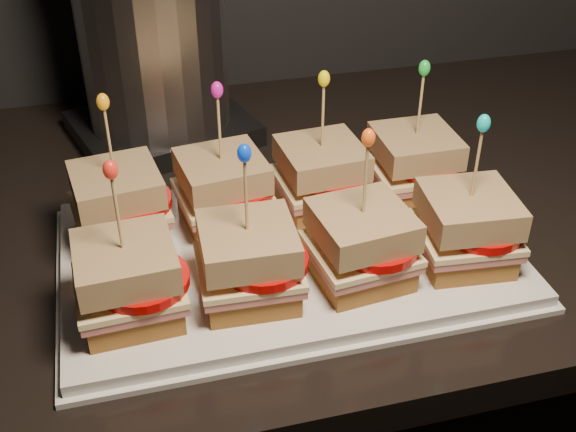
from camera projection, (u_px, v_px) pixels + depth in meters
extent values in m
cube|color=black|center=(381.00, 428.00, 1.14)|extent=(2.53, 0.62, 0.85)
cube|color=black|center=(407.00, 188.00, 0.89)|extent=(2.57, 0.66, 0.04)
cube|color=white|center=(288.00, 253.00, 0.73)|extent=(0.44, 0.28, 0.02)
cube|color=white|center=(288.00, 258.00, 0.74)|extent=(0.46, 0.29, 0.01)
cube|color=#5D3911|center=(122.00, 225.00, 0.74)|extent=(0.09, 0.09, 0.02)
cube|color=#B55D5D|center=(120.00, 212.00, 0.73)|extent=(0.10, 0.10, 0.01)
cube|color=#FFE29F|center=(119.00, 207.00, 0.73)|extent=(0.10, 0.10, 0.01)
cylinder|color=#BE0706|center=(131.00, 202.00, 0.72)|extent=(0.08, 0.08, 0.01)
cube|color=brown|center=(116.00, 185.00, 0.71)|extent=(0.09, 0.09, 0.03)
cylinder|color=tan|center=(110.00, 145.00, 0.69)|extent=(0.00, 0.00, 0.09)
ellipsoid|color=orange|center=(103.00, 102.00, 0.66)|extent=(0.01, 0.01, 0.02)
cube|color=#5D3911|center=(224.00, 211.00, 0.76)|extent=(0.09, 0.09, 0.02)
cube|color=#B55D5D|center=(223.00, 198.00, 0.75)|extent=(0.10, 0.10, 0.01)
cube|color=#FFE29F|center=(223.00, 193.00, 0.75)|extent=(0.10, 0.10, 0.01)
cylinder|color=#BE0706|center=(235.00, 188.00, 0.74)|extent=(0.08, 0.08, 0.01)
cube|color=brown|center=(222.00, 171.00, 0.73)|extent=(0.09, 0.09, 0.03)
cylinder|color=tan|center=(220.00, 132.00, 0.71)|extent=(0.00, 0.00, 0.09)
ellipsoid|color=#CF1499|center=(217.00, 90.00, 0.68)|extent=(0.01, 0.01, 0.02)
cube|color=#5D3911|center=(320.00, 197.00, 0.78)|extent=(0.09, 0.09, 0.02)
cube|color=#B55D5D|center=(321.00, 185.00, 0.77)|extent=(0.10, 0.09, 0.01)
cube|color=#FFE29F|center=(321.00, 179.00, 0.77)|extent=(0.10, 0.09, 0.01)
cylinder|color=#BE0706|center=(334.00, 175.00, 0.76)|extent=(0.08, 0.08, 0.01)
cube|color=brown|center=(322.00, 158.00, 0.76)|extent=(0.09, 0.09, 0.03)
cylinder|color=tan|center=(323.00, 120.00, 0.73)|extent=(0.00, 0.00, 0.09)
ellipsoid|color=yellow|center=(324.00, 79.00, 0.71)|extent=(0.01, 0.01, 0.02)
cube|color=#5D3911|center=(411.00, 184.00, 0.81)|extent=(0.08, 0.08, 0.02)
cube|color=#B55D5D|center=(413.00, 172.00, 0.80)|extent=(0.09, 0.09, 0.01)
cube|color=#FFE29F|center=(413.00, 167.00, 0.79)|extent=(0.09, 0.09, 0.01)
cylinder|color=#BE0706|center=(426.00, 162.00, 0.79)|extent=(0.08, 0.08, 0.01)
cube|color=brown|center=(416.00, 146.00, 0.78)|extent=(0.08, 0.08, 0.03)
cylinder|color=tan|center=(420.00, 109.00, 0.75)|extent=(0.00, 0.00, 0.09)
ellipsoid|color=green|center=(424.00, 68.00, 0.73)|extent=(0.01, 0.01, 0.02)
cube|color=#5D3911|center=(132.00, 304.00, 0.64)|extent=(0.09, 0.09, 0.02)
cube|color=#B55D5D|center=(130.00, 291.00, 0.63)|extent=(0.09, 0.09, 0.01)
cube|color=#FFE29F|center=(129.00, 285.00, 0.62)|extent=(0.10, 0.09, 0.01)
cylinder|color=#BE0706|center=(142.00, 280.00, 0.62)|extent=(0.08, 0.08, 0.01)
cube|color=brown|center=(125.00, 261.00, 0.61)|extent=(0.09, 0.09, 0.03)
cylinder|color=tan|center=(118.00, 218.00, 0.58)|extent=(0.00, 0.00, 0.09)
ellipsoid|color=red|center=(110.00, 170.00, 0.56)|extent=(0.01, 0.01, 0.02)
cube|color=#5D3911|center=(249.00, 285.00, 0.66)|extent=(0.09, 0.09, 0.02)
cube|color=#B55D5D|center=(249.00, 272.00, 0.65)|extent=(0.09, 0.09, 0.01)
cube|color=#FFE29F|center=(249.00, 266.00, 0.65)|extent=(0.10, 0.09, 0.01)
cylinder|color=#BE0706|center=(263.00, 261.00, 0.64)|extent=(0.08, 0.08, 0.01)
cube|color=brown|center=(248.00, 242.00, 0.63)|extent=(0.09, 0.09, 0.03)
cylinder|color=tan|center=(246.00, 200.00, 0.61)|extent=(0.00, 0.00, 0.09)
ellipsoid|color=#083AE5|center=(244.00, 153.00, 0.58)|extent=(0.01, 0.01, 0.02)
cube|color=#5D3911|center=(359.00, 267.00, 0.68)|extent=(0.09, 0.09, 0.02)
cube|color=#B55D5D|center=(360.00, 254.00, 0.67)|extent=(0.10, 0.10, 0.01)
cube|color=#FFE29F|center=(361.00, 248.00, 0.67)|extent=(0.10, 0.10, 0.01)
cylinder|color=#BE0706|center=(376.00, 243.00, 0.66)|extent=(0.08, 0.08, 0.01)
cube|color=brown|center=(362.00, 225.00, 0.65)|extent=(0.09, 0.09, 0.03)
cylinder|color=tan|center=(365.00, 183.00, 0.63)|extent=(0.00, 0.00, 0.09)
ellipsoid|color=#FA5716|center=(368.00, 138.00, 0.60)|extent=(0.01, 0.01, 0.02)
cube|color=#5D3911|center=(462.00, 250.00, 0.70)|extent=(0.09, 0.09, 0.02)
cube|color=#B55D5D|center=(464.00, 237.00, 0.69)|extent=(0.10, 0.09, 0.01)
cube|color=#FFE29F|center=(465.00, 232.00, 0.69)|extent=(0.10, 0.10, 0.01)
cylinder|color=#BE0706|center=(481.00, 227.00, 0.68)|extent=(0.08, 0.08, 0.01)
cube|color=brown|center=(469.00, 209.00, 0.68)|extent=(0.09, 0.09, 0.03)
cylinder|color=tan|center=(476.00, 168.00, 0.65)|extent=(0.00, 0.00, 0.09)
ellipsoid|color=#0DBAB8|center=(484.00, 123.00, 0.63)|extent=(0.01, 0.01, 0.02)
cube|color=#262628|center=(163.00, 128.00, 0.95)|extent=(0.26, 0.23, 0.03)
cylinder|color=silver|center=(152.00, 33.00, 0.88)|extent=(0.18, 0.18, 0.23)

